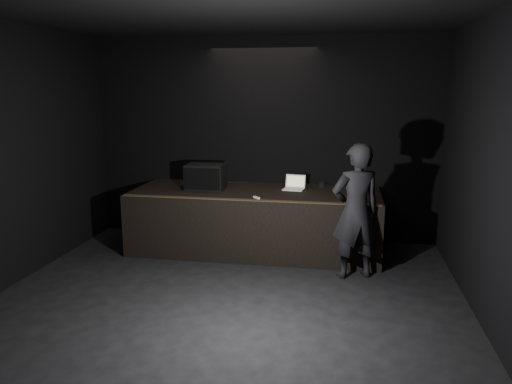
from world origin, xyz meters
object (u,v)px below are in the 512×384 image
at_px(person, 356,211).
at_px(beer_can, 216,184).
at_px(laptop, 294,186).
at_px(stage_monitor, 206,177).
at_px(stage_riser, 255,220).

bearing_deg(person, beer_can, -43.51).
height_order(laptop, person, person).
distance_m(laptop, person, 1.54).
bearing_deg(laptop, stage_monitor, -162.56).
bearing_deg(stage_riser, beer_can, -178.23).
relative_size(laptop, beer_can, 2.05).
relative_size(stage_monitor, person, 0.32).
xyz_separation_m(stage_monitor, person, (2.42, -0.94, -0.25)).
height_order(stage_riser, laptop, laptop).
xyz_separation_m(beer_can, person, (2.24, -0.93, -0.13)).
bearing_deg(laptop, person, -42.50).
distance_m(stage_monitor, laptop, 1.47).
distance_m(stage_riser, person, 1.91).
height_order(stage_riser, beer_can, beer_can).
xyz_separation_m(stage_riser, beer_can, (-0.65, -0.02, 0.59)).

